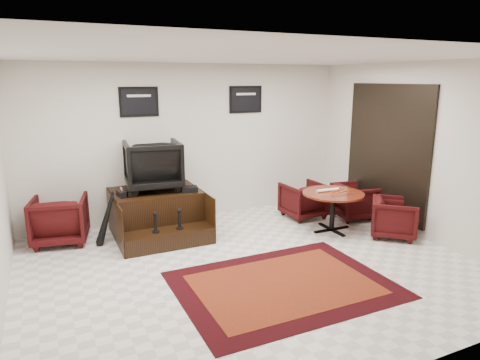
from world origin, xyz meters
The scene contains 16 objects.
ground centered at (0.00, 0.00, 0.00)m, with size 6.00×6.00×0.00m, color white.
room_shell centered at (0.41, 0.12, 1.79)m, with size 6.02×5.02×2.81m.
area_rug centered at (0.13, -0.64, 0.01)m, with size 2.64×1.98×0.01m.
shine_podium centered at (-0.83, 1.84, 0.34)m, with size 1.42×1.46×0.73m.
shine_chair centered at (-0.83, 1.99, 1.18)m, with size 0.88×0.82×0.91m, color black.
shoes_pair centered at (-1.35, 1.75, 0.78)m, with size 0.25×0.29×0.10m.
polish_kit centered at (-0.34, 1.58, 0.78)m, with size 0.26×0.18×0.09m, color black.
umbrella_black centered at (-1.66, 1.69, 0.43)m, with size 0.32×0.12×0.86m, color black, non-canonical shape.
umbrella_hooked centered at (-1.66, 1.77, 0.43)m, with size 0.32×0.12×0.85m, color black, non-canonical shape.
armchair_side centered at (-2.31, 2.10, 0.41)m, with size 0.80×0.75×0.82m, color black.
meeting_table centered at (1.90, 0.74, 0.58)m, with size 1.02×1.02×0.67m.
table_chair_back centered at (1.86, 1.57, 0.36)m, with size 0.70×0.66×0.72m, color black.
table_chair_window centered at (2.69, 1.10, 0.36)m, with size 0.69×0.65×0.71m, color black.
table_chair_corner centered at (2.64, 0.08, 0.35)m, with size 0.68×0.64×0.70m, color black.
paper_roll centered at (1.86, 0.83, 0.69)m, with size 0.05×0.05×0.42m, color white.
table_clutter centered at (2.00, 0.68, 0.67)m, with size 0.57×0.38×0.01m.
Camera 1 is at (-2.45, -4.87, 2.53)m, focal length 32.00 mm.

